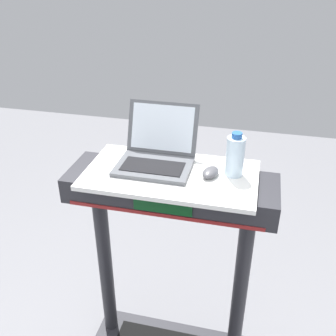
{
  "coord_description": "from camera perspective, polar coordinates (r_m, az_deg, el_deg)",
  "views": [
    {
      "loc": [
        0.32,
        -0.69,
        2.0
      ],
      "look_at": [
        0.0,
        0.65,
        1.23
      ],
      "focal_mm": 41.96,
      "sensor_mm": 36.0,
      "label": 1
    }
  ],
  "objects": [
    {
      "name": "desk_board",
      "position": [
        1.65,
        0.41,
        -1.0
      ],
      "size": [
        0.72,
        0.4,
        0.02
      ],
      "primitive_type": "cube",
      "color": "white",
      "rests_on": "treadmill_base"
    },
    {
      "name": "laptop",
      "position": [
        1.7,
        -1.66,
        2.15
      ],
      "size": [
        0.32,
        0.31,
        0.23
      ],
      "rotation": [
        0.0,
        0.0,
        -0.01
      ],
      "color": "#515459",
      "rests_on": "desk_board"
    },
    {
      "name": "computer_mouse",
      "position": [
        1.62,
        6.19,
        -0.62
      ],
      "size": [
        0.08,
        0.11,
        0.03
      ],
      "primitive_type": "ellipsoid",
      "rotation": [
        0.0,
        0.0,
        -0.24
      ],
      "color": "#4C4C51",
      "rests_on": "desk_board"
    },
    {
      "name": "water_bottle",
      "position": [
        1.61,
        9.72,
        1.77
      ],
      "size": [
        0.08,
        0.08,
        0.19
      ],
      "color": "silver",
      "rests_on": "desk_board"
    }
  ]
}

